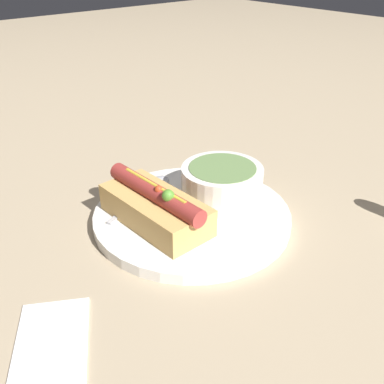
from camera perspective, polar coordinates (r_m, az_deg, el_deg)
name	(u,v)px	position (r m, az deg, el deg)	size (l,w,h in m)	color
ground_plane	(192,220)	(0.66, 0.00, -3.62)	(4.00, 4.00, 0.00)	tan
dinner_plate	(192,216)	(0.65, 0.00, -3.04)	(0.28, 0.28, 0.02)	white
hot_dog	(156,206)	(0.61, -4.65, -1.83)	(0.18, 0.08, 0.07)	tan
soup_bowl	(224,182)	(0.67, 4.08, 1.24)	(0.12, 0.12, 0.05)	silver
spoon	(153,187)	(0.71, -5.01, 0.67)	(0.07, 0.15, 0.01)	#B7B7BC
napkin	(51,347)	(0.50, -17.50, -18.25)	(0.15, 0.13, 0.01)	white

